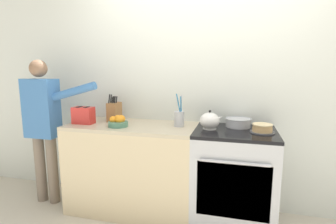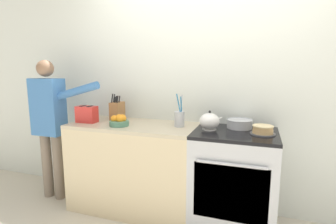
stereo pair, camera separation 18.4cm
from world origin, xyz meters
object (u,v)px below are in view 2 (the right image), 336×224
toaster (87,114)px  person_baker (50,118)px  stove_range (233,180)px  tea_kettle (210,121)px  mixing_bowl (239,124)px  utensil_crock (179,118)px  fruit_bowl (119,121)px  layer_cake (263,130)px  knife_block (117,111)px

toaster → person_baker: size_ratio=0.14×
stove_range → tea_kettle: (-0.24, 0.01, 0.54)m
mixing_bowl → utensil_crock: size_ratio=0.76×
fruit_bowl → tea_kettle: bearing=8.2°
person_baker → toaster: bearing=1.7°
mixing_bowl → utensil_crock: bearing=-167.7°
fruit_bowl → toaster: toaster is taller
stove_range → tea_kettle: bearing=177.9°
stove_range → utensil_crock: (-0.54, 0.04, 0.54)m
stove_range → layer_cake: 0.55m
mixing_bowl → knife_block: bearing=-177.9°
person_baker → utensil_crock: bearing=5.3°
tea_kettle → fruit_bowl: (-0.88, -0.13, -0.03)m
stove_range → fruit_bowl: (-1.11, -0.12, 0.51)m
stove_range → fruit_bowl: bearing=-173.9°
layer_cake → utensil_crock: utensil_crock is taller
stove_range → utensil_crock: size_ratio=2.83×
fruit_bowl → toaster: (-0.41, 0.04, 0.04)m
tea_kettle → utensil_crock: utensil_crock is taller
stove_range → knife_block: size_ratio=3.12×
tea_kettle → person_baker: size_ratio=0.14×
mixing_bowl → person_baker: size_ratio=0.16×
tea_kettle → fruit_bowl: size_ratio=1.16×
toaster → stove_range: bearing=3.1°
stove_range → utensil_crock: utensil_crock is taller
tea_kettle → fruit_bowl: tea_kettle is taller
knife_block → stove_range: bearing=-5.1°
stove_range → toaster: (-1.52, -0.08, 0.54)m
layer_cake → mixing_bowl: (-0.21, 0.18, 0.01)m
person_baker → knife_block: bearing=15.8°
person_baker → tea_kettle: bearing=3.5°
layer_cake → mixing_bowl: bearing=139.3°
toaster → knife_block: bearing=37.5°
stove_range → person_baker: (-2.00, -0.09, 0.47)m
mixing_bowl → utensil_crock: 0.57m
layer_cake → knife_block: size_ratio=0.73×
layer_cake → person_baker: bearing=-178.0°
mixing_bowl → person_baker: (-2.02, -0.25, -0.03)m
mixing_bowl → fruit_bowl: (-1.14, -0.28, 0.00)m
layer_cake → person_baker: size_ratio=0.14×
knife_block → utensil_crock: 0.73m
person_baker → layer_cake: bearing=2.1°
tea_kettle → knife_block: size_ratio=0.76×
knife_block → toaster: (-0.25, -0.19, -0.02)m
tea_kettle → toaster: 1.29m
tea_kettle → fruit_bowl: 0.89m
knife_block → person_baker: (-0.74, -0.21, -0.09)m
knife_block → utensil_crock: size_ratio=0.91×
stove_range → knife_block: knife_block is taller
layer_cake → person_baker: (-2.23, -0.08, -0.02)m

